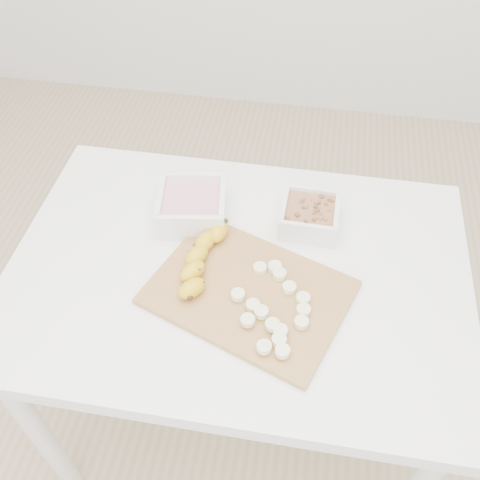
% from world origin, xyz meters
% --- Properties ---
extents(ground, '(3.50, 3.50, 0.00)m').
position_xyz_m(ground, '(0.00, 0.00, 0.00)').
color(ground, '#C6AD89').
rests_on(ground, ground).
extents(table, '(1.00, 0.70, 0.75)m').
position_xyz_m(table, '(0.00, 0.00, 0.65)').
color(table, white).
rests_on(table, ground).
extents(bowl_yogurt, '(0.18, 0.18, 0.07)m').
position_xyz_m(bowl_yogurt, '(-0.13, 0.14, 0.79)').
color(bowl_yogurt, white).
rests_on(bowl_yogurt, table).
extents(bowl_granola, '(0.13, 0.13, 0.06)m').
position_xyz_m(bowl_granola, '(0.14, 0.16, 0.78)').
color(bowl_granola, white).
rests_on(bowl_granola, table).
extents(cutting_board, '(0.46, 0.40, 0.01)m').
position_xyz_m(cutting_board, '(0.03, -0.06, 0.76)').
color(cutting_board, '#A6733E').
rests_on(cutting_board, table).
extents(banana, '(0.13, 0.22, 0.04)m').
position_xyz_m(banana, '(-0.07, -0.02, 0.78)').
color(banana, gold).
rests_on(banana, cutting_board).
extents(banana_slices, '(0.16, 0.23, 0.02)m').
position_xyz_m(banana_slices, '(0.09, -0.11, 0.77)').
color(banana_slices, '#F7EEB9').
rests_on(banana_slices, cutting_board).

